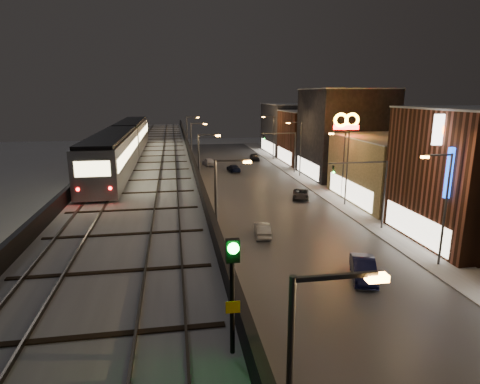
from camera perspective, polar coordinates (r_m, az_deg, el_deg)
road_surface at (r=51.53m, az=3.12°, el=-1.17°), size 17.00×120.00×0.06m
sidewalk_right at (r=54.53m, az=13.44°, el=-0.66°), size 4.00×120.00×0.14m
under_viaduct_pavement at (r=50.43m, az=-12.03°, el=-1.79°), size 11.00×120.00×0.06m
elevated_viaduct at (r=46.15m, az=-12.53°, el=3.86°), size 9.00×100.00×6.30m
viaduct_trackbed at (r=46.15m, az=-12.59°, el=4.83°), size 8.40×100.00×0.32m
viaduct_parapet_streetside at (r=46.07m, az=-7.17°, el=5.62°), size 0.30×100.00×1.10m
viaduct_parapet_far at (r=46.56m, az=-17.97°, el=5.14°), size 0.30×100.00×1.10m
building_c at (r=53.99m, az=21.28°, el=2.99°), size 12.20×15.20×8.16m
building_d at (r=67.70m, az=14.64°, el=8.05°), size 12.20×13.20×14.16m
building_e at (r=80.83m, az=10.54°, el=7.69°), size 12.20×12.20×10.16m
building_f at (r=94.01m, az=7.64°, el=8.93°), size 12.20×16.20×11.16m
streetlight_left_1 at (r=27.94m, az=-2.88°, el=-3.00°), size 2.57×0.28×9.00m
streetlight_right_1 at (r=34.32m, az=26.89°, el=-1.32°), size 2.56×0.28×9.00m
streetlight_left_2 at (r=45.41m, az=-5.51°, el=3.48°), size 2.57×0.28×9.00m
streetlight_right_2 at (r=49.59m, az=14.72°, el=3.96°), size 2.56×0.28×9.00m
streetlight_left_3 at (r=63.18m, az=-6.68°, el=6.34°), size 2.57×0.28×9.00m
streetlight_right_3 at (r=66.24m, az=8.40°, el=6.63°), size 2.56×0.28×9.00m
streetlight_left_4 at (r=81.05m, az=-7.34°, el=7.94°), size 2.57×0.28×9.00m
streetlight_right_4 at (r=83.46m, az=4.62°, el=8.17°), size 2.56×0.28×9.00m
traffic_light_rig_a at (r=41.41m, az=18.54°, el=0.78°), size 6.10×0.34×7.00m
traffic_light_rig_b at (r=68.92m, az=6.91°, el=6.33°), size 6.10×0.34×7.00m
subway_train at (r=43.85m, az=-16.14°, el=6.76°), size 2.92×35.03×3.49m
rail_signal at (r=10.20m, az=-1.06°, el=-11.60°), size 0.37×0.44×3.22m
car_near_white at (r=38.53m, az=3.18°, el=-5.41°), size 1.82×4.05×1.29m
car_mid_dark at (r=70.41m, az=-0.92°, el=3.39°), size 2.19×4.43×1.24m
car_far_white at (r=76.63m, az=-4.48°, el=4.28°), size 2.42×4.50×1.45m
car_onc_silver at (r=31.26m, az=17.13°, el=-10.51°), size 3.05×4.90×1.53m
car_onc_dark at (r=52.48m, az=8.64°, el=-0.38°), size 3.28×4.79×1.22m
car_onc_red at (r=82.30m, az=2.08°, el=4.95°), size 1.84×4.18×1.40m
sign_mcdonalds at (r=52.54m, az=14.84°, el=8.76°), size 3.29×0.70×11.03m
sign_citgo at (r=36.84m, az=27.31°, el=5.65°), size 2.47×0.39×11.73m
sign_carwash at (r=36.04m, az=28.28°, el=1.42°), size 1.79×0.35×9.28m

